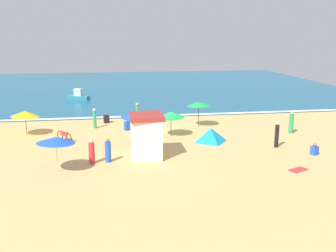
# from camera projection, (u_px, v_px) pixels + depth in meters

# --- Properties ---
(ground_plane) EXTENTS (60.00, 60.00, 0.00)m
(ground_plane) POSITION_uv_depth(u_px,v_px,m) (161.00, 133.00, 30.87)
(ground_plane) COLOR #E5B26B
(ocean_water) EXTENTS (60.00, 44.00, 0.10)m
(ocean_water) POSITION_uv_depth(u_px,v_px,m) (136.00, 86.00, 57.74)
(ocean_water) COLOR #196084
(ocean_water) RESTS_ON ground_plane
(wave_breaker_foam) EXTENTS (57.00, 0.70, 0.01)m
(wave_breaker_foam) POSITION_uv_depth(u_px,v_px,m) (152.00, 116.00, 36.89)
(wave_breaker_foam) COLOR white
(wave_breaker_foam) RESTS_ON ocean_water
(lifeguard_cabana) EXTENTS (2.20, 2.40, 2.85)m
(lifeguard_cabana) POSITION_uv_depth(u_px,v_px,m) (147.00, 135.00, 24.63)
(lifeguard_cabana) COLOR white
(lifeguard_cabana) RESTS_ON ground_plane
(beach_umbrella_0) EXTENTS (2.78, 2.78, 2.25)m
(beach_umbrella_0) POSITION_uv_depth(u_px,v_px,m) (199.00, 104.00, 32.60)
(beach_umbrella_0) COLOR #4C3823
(beach_umbrella_0) RESTS_ON ground_plane
(beach_umbrella_1) EXTENTS (2.73, 2.74, 2.24)m
(beach_umbrella_1) POSITION_uv_depth(u_px,v_px,m) (135.00, 115.00, 28.05)
(beach_umbrella_1) COLOR #4C3823
(beach_umbrella_1) RESTS_ON ground_plane
(beach_umbrella_2) EXTENTS (3.09, 3.09, 2.18)m
(beach_umbrella_2) POSITION_uv_depth(u_px,v_px,m) (56.00, 140.00, 21.76)
(beach_umbrella_2) COLOR silver
(beach_umbrella_2) RESTS_ON ground_plane
(beach_umbrella_3) EXTENTS (2.32, 2.29, 2.03)m
(beach_umbrella_3) POSITION_uv_depth(u_px,v_px,m) (25.00, 114.00, 29.85)
(beach_umbrella_3) COLOR #4C3823
(beach_umbrella_3) RESTS_ON ground_plane
(beach_umbrella_4) EXTENTS (2.80, 2.79, 2.00)m
(beach_umbrella_4) POSITION_uv_depth(u_px,v_px,m) (171.00, 115.00, 29.66)
(beach_umbrella_4) COLOR #4C3823
(beach_umbrella_4) RESTS_ON ground_plane
(beach_tent) EXTENTS (2.20, 2.15, 1.06)m
(beach_tent) POSITION_uv_depth(u_px,v_px,m) (211.00, 135.00, 28.27)
(beach_tent) COLOR #1999D8
(beach_tent) RESTS_ON ground_plane
(parked_bicycle) EXTENTS (1.22, 1.43, 0.76)m
(parked_bicycle) POSITION_uv_depth(u_px,v_px,m) (64.00, 136.00, 28.55)
(parked_bicycle) COLOR black
(parked_bicycle) RESTS_ON ground_plane
(beachgoer_1) EXTENTS (0.47, 0.47, 1.80)m
(beachgoer_1) POSITION_uv_depth(u_px,v_px,m) (291.00, 123.00, 30.60)
(beachgoer_1) COLOR green
(beachgoer_1) RESTS_ON ground_plane
(beachgoer_2) EXTENTS (0.54, 0.54, 0.81)m
(beachgoer_2) POSITION_uv_depth(u_px,v_px,m) (314.00, 150.00, 25.30)
(beachgoer_2) COLOR blue
(beachgoer_2) RESTS_ON ground_plane
(beachgoer_3) EXTENTS (0.40, 0.40, 1.54)m
(beachgoer_3) POSITION_uv_depth(u_px,v_px,m) (108.00, 151.00, 23.77)
(beachgoer_3) COLOR blue
(beachgoer_3) RESTS_ON ground_plane
(beachgoer_4) EXTENTS (0.31, 0.31, 1.93)m
(beachgoer_4) POSITION_uv_depth(u_px,v_px,m) (137.00, 113.00, 33.82)
(beachgoer_4) COLOR green
(beachgoer_4) RESTS_ON ground_plane
(beachgoer_5) EXTENTS (0.57, 0.57, 0.97)m
(beachgoer_5) POSITION_uv_depth(u_px,v_px,m) (127.00, 125.00, 31.74)
(beachgoer_5) COLOR blue
(beachgoer_5) RESTS_ON ground_plane
(beachgoer_6) EXTENTS (0.54, 0.54, 0.90)m
(beachgoer_6) POSITION_uv_depth(u_px,v_px,m) (106.00, 119.00, 34.33)
(beachgoer_6) COLOR black
(beachgoer_6) RESTS_ON ground_plane
(beachgoer_7) EXTENTS (0.51, 0.51, 1.57)m
(beachgoer_7) POSITION_uv_depth(u_px,v_px,m) (92.00, 152.00, 23.49)
(beachgoer_7) COLOR red
(beachgoer_7) RESTS_ON ground_plane
(beachgoer_8) EXTENTS (0.39, 0.39, 1.88)m
(beachgoer_8) POSITION_uv_depth(u_px,v_px,m) (277.00, 134.00, 26.82)
(beachgoer_8) COLOR black
(beachgoer_8) RESTS_ON ground_plane
(beachgoer_9) EXTENTS (0.36, 0.36, 1.74)m
(beachgoer_9) POSITION_uv_depth(u_px,v_px,m) (95.00, 118.00, 32.25)
(beachgoer_9) COLOR green
(beachgoer_9) RESTS_ON ground_plane
(beach_towel_1) EXTENTS (1.38, 1.12, 0.01)m
(beach_towel_1) POSITION_uv_depth(u_px,v_px,m) (298.00, 170.00, 22.51)
(beach_towel_1) COLOR red
(beach_towel_1) RESTS_ON ground_plane
(small_boat_0) EXTENTS (2.70, 1.76, 1.35)m
(small_boat_0) POSITION_uv_depth(u_px,v_px,m) (78.00, 96.00, 45.80)
(small_boat_0) COLOR teal
(small_boat_0) RESTS_ON ocean_water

